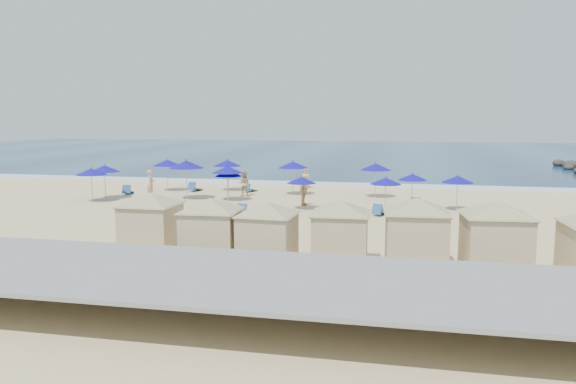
# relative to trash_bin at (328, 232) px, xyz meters

# --- Properties ---
(ground) EXTENTS (160.00, 160.00, 0.00)m
(ground) POSITION_rel_trash_bin_xyz_m (-3.84, 4.91, -0.35)
(ground) COLOR beige
(ground) RESTS_ON ground
(ocean) EXTENTS (160.00, 80.00, 0.06)m
(ocean) POSITION_rel_trash_bin_xyz_m (-3.84, 59.91, -0.32)
(ocean) COLOR navy
(ocean) RESTS_ON ground
(surf_line) EXTENTS (160.00, 2.50, 0.08)m
(surf_line) POSITION_rel_trash_bin_xyz_m (-3.84, 20.41, -0.31)
(surf_line) COLOR white
(surf_line) RESTS_ON ground
(seawall) EXTENTS (160.00, 6.10, 1.22)m
(seawall) POSITION_rel_trash_bin_xyz_m (-3.84, -8.58, 0.30)
(seawall) COLOR gray
(seawall) RESTS_ON ground
(trash_bin) EXTENTS (0.76, 0.76, 0.70)m
(trash_bin) POSITION_rel_trash_bin_xyz_m (0.00, 0.00, 0.00)
(trash_bin) COLOR black
(trash_bin) RESTS_ON ground
(cabana_0) EXTENTS (4.41, 4.41, 2.76)m
(cabana_0) POSITION_rel_trash_bin_xyz_m (-6.61, -4.12, 1.23)
(cabana_0) COLOR #CCB68C
(cabana_0) RESTS_ON ground
(cabana_1) EXTENTS (4.34, 4.34, 2.73)m
(cabana_1) POSITION_rel_trash_bin_xyz_m (-3.80, -4.84, 1.21)
(cabana_1) COLOR #CCB68C
(cabana_1) RESTS_ON ground
(cabana_2) EXTENTS (4.21, 4.21, 2.64)m
(cabana_2) POSITION_rel_trash_bin_xyz_m (-1.59, -4.84, 1.16)
(cabana_2) COLOR #CCB68C
(cabana_2) RESTS_ON ground
(cabana_3) EXTENTS (4.31, 4.31, 2.71)m
(cabana_3) POSITION_rel_trash_bin_xyz_m (1.05, -4.30, 1.20)
(cabana_3) COLOR #CCB68C
(cabana_3) RESTS_ON ground
(cabana_4) EXTENTS (4.63, 4.63, 2.91)m
(cabana_4) POSITION_rel_trash_bin_xyz_m (3.79, -4.26, 1.31)
(cabana_4) COLOR #CCB68C
(cabana_4) RESTS_ON ground
(cabana_5) EXTENTS (4.61, 4.61, 2.91)m
(cabana_5) POSITION_rel_trash_bin_xyz_m (6.49, -4.39, 1.31)
(cabana_5) COLOR #CCB68C
(cabana_5) RESTS_ON ground
(umbrella_0) EXTENTS (2.07, 2.07, 2.36)m
(umbrella_0) POSITION_rel_trash_bin_xyz_m (-16.51, 9.45, 1.69)
(umbrella_0) COLOR #A5A8AD
(umbrella_0) RESTS_ON ground
(umbrella_1) EXTENTS (2.00, 2.00, 2.28)m
(umbrella_1) POSITION_rel_trash_bin_xyz_m (-16.65, 8.05, 1.62)
(umbrella_1) COLOR #A5A8AD
(umbrella_1) RESTS_ON ground
(umbrella_2) EXTENTS (2.14, 2.14, 2.44)m
(umbrella_2) POSITION_rel_trash_bin_xyz_m (-14.06, 14.06, 1.76)
(umbrella_2) COLOR #A5A8AD
(umbrella_2) RESTS_ON ground
(umbrella_3) EXTENTS (1.84, 1.84, 2.09)m
(umbrella_3) POSITION_rel_trash_bin_xyz_m (-8.09, 10.36, 1.46)
(umbrella_3) COLOR #A5A8AD
(umbrella_3) RESTS_ON ground
(umbrella_4) EXTENTS (2.11, 2.11, 2.40)m
(umbrella_4) POSITION_rel_trash_bin_xyz_m (-9.72, 15.07, 1.73)
(umbrella_4) COLOR #A5A8AD
(umbrella_4) RESTS_ON ground
(umbrella_5) EXTENTS (2.09, 2.09, 2.38)m
(umbrella_5) POSITION_rel_trash_bin_xyz_m (-8.14, 10.32, 1.71)
(umbrella_5) COLOR #A5A8AD
(umbrella_5) RESTS_ON ground
(umbrella_6) EXTENTS (1.80, 1.80, 2.04)m
(umbrella_6) POSITION_rel_trash_bin_xyz_m (-2.73, 7.85, 1.42)
(umbrella_6) COLOR #A5A8AD
(umbrella_6) RESTS_ON ground
(umbrella_7) EXTENTS (2.17, 2.17, 2.47)m
(umbrella_7) POSITION_rel_trash_bin_xyz_m (-4.50, 13.93, 1.79)
(umbrella_7) COLOR #A5A8AD
(umbrella_7) RESTS_ON ground
(umbrella_8) EXTENTS (1.85, 1.85, 2.10)m
(umbrella_8) POSITION_rel_trash_bin_xyz_m (2.21, 7.97, 1.47)
(umbrella_8) COLOR #A5A8AD
(umbrella_8) RESTS_ON ground
(umbrella_9) EXTENTS (2.15, 2.15, 2.44)m
(umbrella_9) POSITION_rel_trash_bin_xyz_m (1.28, 13.82, 1.77)
(umbrella_9) COLOR #A5A8AD
(umbrella_9) RESTS_ON ground
(umbrella_10) EXTENTS (1.84, 1.84, 2.09)m
(umbrella_10) POSITION_rel_trash_bin_xyz_m (3.72, 10.58, 1.46)
(umbrella_10) COLOR #A5A8AD
(umbrella_10) RESTS_ON ground
(umbrella_11) EXTENTS (1.89, 1.89, 2.16)m
(umbrella_11) POSITION_rel_trash_bin_xyz_m (6.30, 9.35, 1.52)
(umbrella_11) COLOR #A5A8AD
(umbrella_11) RESTS_ON ground
(umbrella_12) EXTENTS (2.38, 2.38, 2.71)m
(umbrella_12) POSITION_rel_trash_bin_xyz_m (-11.02, 10.37, 2.00)
(umbrella_12) COLOR #A5A8AD
(umbrella_12) RESTS_ON ground
(beach_chair_0) EXTENTS (0.91, 1.41, 0.72)m
(beach_chair_0) POSITION_rel_trash_bin_xyz_m (-16.09, 11.73, -0.10)
(beach_chair_0) COLOR #245087
(beach_chair_0) RESTS_ON ground
(beach_chair_1) EXTENTS (0.82, 1.41, 0.73)m
(beach_chair_1) POSITION_rel_trash_bin_xyz_m (-12.05, 14.28, -0.10)
(beach_chair_1) COLOR #245087
(beach_chair_1) RESTS_ON ground
(beach_chair_2) EXTENTS (0.92, 1.34, 0.67)m
(beach_chair_2) POSITION_rel_trash_bin_xyz_m (-7.97, 14.78, -0.12)
(beach_chair_2) COLOR #245087
(beach_chair_2) RESTS_ON ground
(beach_chair_3) EXTENTS (0.82, 1.35, 0.70)m
(beach_chair_3) POSITION_rel_trash_bin_xyz_m (-5.51, 5.38, -0.11)
(beach_chair_3) COLOR #245087
(beach_chair_3) RESTS_ON ground
(beach_chair_4) EXTENTS (1.00, 1.39, 0.70)m
(beach_chair_4) POSITION_rel_trash_bin_xyz_m (1.95, 6.79, -0.11)
(beach_chair_4) COLOR #245087
(beach_chair_4) RESTS_ON ground
(beach_chair_5) EXTENTS (0.58, 1.29, 0.71)m
(beach_chair_5) POSITION_rel_trash_bin_xyz_m (3.92, 9.90, -0.11)
(beach_chair_5) COLOR #245087
(beach_chair_5) RESTS_ON ground
(beachgoer_0) EXTENTS (0.59, 0.77, 1.89)m
(beachgoer_0) POSITION_rel_trash_bin_xyz_m (-13.87, 10.85, 0.59)
(beachgoer_0) COLOR tan
(beachgoer_0) RESTS_ON ground
(beachgoer_1) EXTENTS (0.93, 0.77, 1.75)m
(beachgoer_1) POSITION_rel_trash_bin_xyz_m (-7.73, 12.68, 0.52)
(beachgoer_1) COLOR tan
(beachgoer_1) RESTS_ON ground
(beachgoer_2) EXTENTS (0.65, 1.15, 1.86)m
(beachgoer_2) POSITION_rel_trash_bin_xyz_m (-2.89, 9.45, 0.58)
(beachgoer_2) COLOR tan
(beachgoer_2) RESTS_ON ground
(beachgoer_3) EXTENTS (0.80, 0.56, 1.56)m
(beachgoer_3) POSITION_rel_trash_bin_xyz_m (-4.30, 17.91, 0.43)
(beachgoer_3) COLOR tan
(beachgoer_3) RESTS_ON ground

